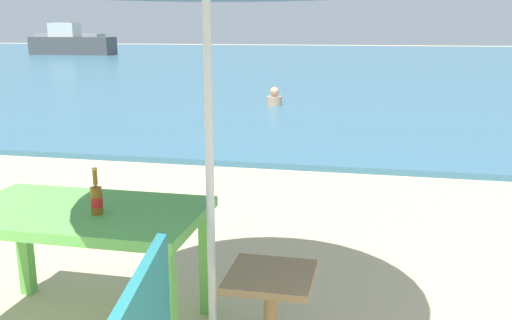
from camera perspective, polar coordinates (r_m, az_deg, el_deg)
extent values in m
cube|color=#386B84|center=(31.86, 11.41, 10.02)|extent=(120.00, 50.00, 0.08)
cube|color=#60B24C|center=(3.36, -17.46, -5.28)|extent=(1.40, 0.80, 0.06)
cube|color=#60B24C|center=(2.97, -9.04, -15.36)|extent=(0.08, 0.08, 0.70)
cube|color=#60B24C|center=(4.09, -22.66, -8.03)|extent=(0.08, 0.08, 0.70)
cube|color=#60B24C|center=(3.55, -5.07, -10.28)|extent=(0.08, 0.08, 0.70)
cylinder|color=brown|center=(3.21, -16.04, -4.04)|extent=(0.06, 0.06, 0.16)
cone|color=brown|center=(3.19, -16.13, -2.71)|extent=(0.06, 0.06, 0.03)
cylinder|color=brown|center=(3.18, -16.20, -1.72)|extent=(0.03, 0.03, 0.09)
cylinder|color=red|center=(3.22, -16.04, -4.17)|extent=(0.07, 0.07, 0.05)
cylinder|color=gold|center=(3.17, -16.26, -0.89)|extent=(0.03, 0.03, 0.01)
cylinder|color=silver|center=(2.85, -4.81, 0.73)|extent=(0.04, 0.04, 2.30)
cube|color=olive|center=(2.93, 1.52, -11.88)|extent=(0.44, 0.44, 0.04)
cylinder|color=tan|center=(12.55, 1.89, 6.10)|extent=(0.34, 0.34, 0.20)
sphere|color=tan|center=(12.53, 1.90, 7.03)|extent=(0.21, 0.21, 0.21)
cube|color=#4C4C4C|center=(38.88, -18.30, 11.07)|extent=(5.54, 1.51, 1.13)
cube|color=silver|center=(39.12, -19.06, 12.51)|extent=(1.76, 1.13, 0.88)
cube|color=gray|center=(52.79, -18.50, 11.54)|extent=(5.94, 1.62, 1.22)
cube|color=silver|center=(53.05, -19.10, 12.67)|extent=(1.89, 1.22, 0.95)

